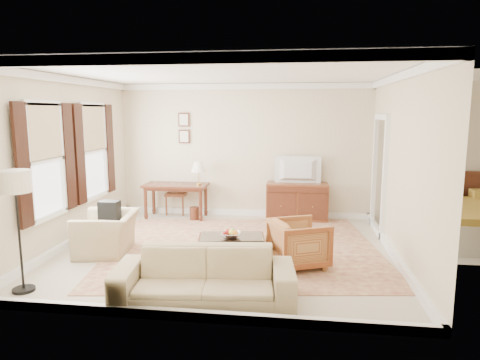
% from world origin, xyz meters
% --- Properties ---
extents(room_shell, '(5.51, 5.01, 2.91)m').
position_xyz_m(room_shell, '(0.00, 0.00, 2.47)').
color(room_shell, beige).
rests_on(room_shell, ground).
extents(window_front, '(0.12, 1.56, 1.80)m').
position_xyz_m(window_front, '(-2.70, -0.70, 1.55)').
color(window_front, '#CCB284').
rests_on(window_front, room_shell).
extents(window_rear, '(0.12, 1.56, 1.80)m').
position_xyz_m(window_rear, '(-2.70, 0.90, 1.55)').
color(window_rear, '#CCB284').
rests_on(window_rear, room_shell).
extents(doorway, '(0.10, 1.12, 2.25)m').
position_xyz_m(doorway, '(2.71, 1.50, 1.08)').
color(doorway, white).
rests_on(doorway, room_shell).
extents(rug, '(4.96, 4.41, 0.01)m').
position_xyz_m(rug, '(0.28, 0.15, 0.01)').
color(rug, maroon).
rests_on(rug, room_shell).
extents(writing_desk, '(1.36, 0.68, 0.74)m').
position_xyz_m(writing_desk, '(-1.44, 2.06, 0.63)').
color(writing_desk, '#502517').
rests_on(writing_desk, room_shell).
extents(desk_chair, '(0.49, 0.49, 1.05)m').
position_xyz_m(desk_chair, '(-1.53, 2.41, 0.53)').
color(desk_chair, brown).
rests_on(desk_chair, room_shell).
extents(desk_lamp, '(0.32, 0.32, 0.50)m').
position_xyz_m(desk_lamp, '(-0.93, 2.06, 0.99)').
color(desk_lamp, silver).
rests_on(desk_lamp, writing_desk).
extents(framed_prints, '(0.25, 0.04, 0.68)m').
position_xyz_m(framed_prints, '(-1.34, 2.47, 1.94)').
color(framed_prints, '#502517').
rests_on(framed_prints, room_shell).
extents(sideboard, '(1.30, 0.50, 0.80)m').
position_xyz_m(sideboard, '(1.18, 2.22, 0.40)').
color(sideboard, brown).
rests_on(sideboard, room_shell).
extents(tv, '(0.93, 0.54, 0.12)m').
position_xyz_m(tv, '(1.18, 2.20, 1.26)').
color(tv, black).
rests_on(tv, sideboard).
extents(coffee_table, '(1.08, 0.74, 0.43)m').
position_xyz_m(coffee_table, '(0.19, -0.59, 0.32)').
color(coffee_table, '#502517').
rests_on(coffee_table, room_shell).
extents(fruit_bowl, '(0.42, 0.42, 0.10)m').
position_xyz_m(fruit_bowl, '(0.19, -0.65, 0.48)').
color(fruit_bowl, silver).
rests_on(fruit_bowl, coffee_table).
extents(book_a, '(0.28, 0.04, 0.38)m').
position_xyz_m(book_a, '(0.12, -0.54, 0.17)').
color(book_a, brown).
rests_on(book_a, coffee_table).
extents(book_b, '(0.28, 0.03, 0.38)m').
position_xyz_m(book_b, '(0.42, -0.62, 0.16)').
color(book_b, brown).
rests_on(book_b, coffee_table).
extents(striped_armchair, '(0.96, 0.98, 0.78)m').
position_xyz_m(striped_armchair, '(1.21, -0.60, 0.39)').
color(striped_armchair, brown).
rests_on(striped_armchair, room_shell).
extents(club_armchair, '(0.80, 1.10, 0.89)m').
position_xyz_m(club_armchair, '(-1.91, -0.37, 0.45)').
color(club_armchair, tan).
rests_on(club_armchair, room_shell).
extents(backpack, '(0.27, 0.35, 0.40)m').
position_xyz_m(backpack, '(-1.91, -0.25, 0.69)').
color(backpack, black).
rests_on(backpack, club_armchair).
extents(sofa, '(2.23, 0.86, 0.85)m').
position_xyz_m(sofa, '(0.06, -1.95, 0.43)').
color(sofa, tan).
rests_on(sofa, room_shell).
extents(floor_lamp, '(0.39, 0.39, 1.58)m').
position_xyz_m(floor_lamp, '(-2.33, -1.98, 1.33)').
color(floor_lamp, black).
rests_on(floor_lamp, room_shell).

